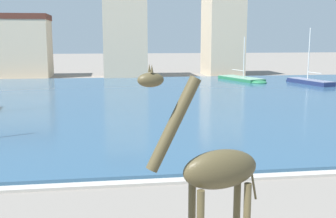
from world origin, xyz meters
The scene contains 8 objects.
harbor_water centered at (0.00, 29.48, 0.13)m, with size 88.73×41.56×0.26m, color #2D5170.
quay_edge_coping centered at (0.00, 8.45, 0.06)m, with size 88.73×0.50×0.12m, color #ADA89E.
giraffe_statue centered at (-0.95, 1.78, 2.59)m, with size 2.87×1.13×5.08m.
sailboat_navy centered at (20.21, 39.34, 0.42)m, with size 3.17×7.69×6.80m.
sailboat_green centered at (13.87, 43.42, 0.35)m, with size 4.59×8.49×5.80m.
townhouse_narrow_midrow centered at (-15.15, 55.61, 4.50)m, with size 7.45×6.46×8.97m.
townhouse_end_terrace centered at (-0.81, 52.90, 6.25)m, with size 6.09×7.19×12.46m.
townhouse_corner_house centered at (14.14, 54.81, 6.20)m, with size 5.32×7.02×12.36m.
Camera 1 is at (-3.25, -6.79, 5.58)m, focal length 44.08 mm.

